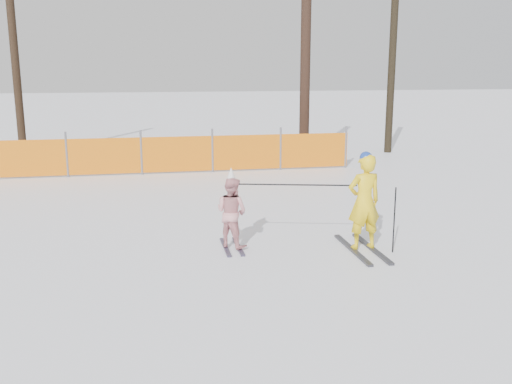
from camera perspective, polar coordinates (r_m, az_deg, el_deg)
ground at (r=9.01m, az=0.60°, el=-6.90°), size 120.00×120.00×0.00m
adult at (r=9.46m, az=10.76°, el=-1.01°), size 0.61×1.61×1.65m
child at (r=9.47m, az=-2.46°, el=-1.97°), size 0.72×0.98×1.37m
ski_poles at (r=9.36m, az=7.65°, el=-0.56°), size 2.45×0.72×1.11m
safety_fence at (r=16.44m, az=-18.32°, el=3.34°), size 16.07×0.06×1.25m
tree_trunks at (r=19.04m, az=-0.70°, el=13.23°), size 12.73×2.43×7.01m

